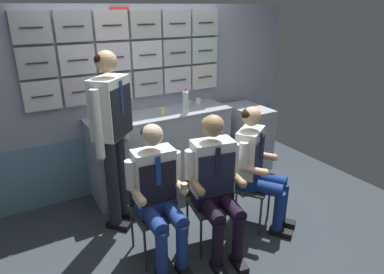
% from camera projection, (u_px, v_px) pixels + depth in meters
% --- Properties ---
extents(ground, '(4.80, 4.80, 0.04)m').
position_uv_depth(ground, '(202.00, 236.00, 3.38)').
color(ground, '#30383E').
extents(galley_bulkhead, '(4.20, 0.14, 2.15)m').
position_uv_depth(galley_bulkhead, '(141.00, 95.00, 4.05)').
color(galley_bulkhead, '#9299AE').
rests_on(galley_bulkhead, ground).
extents(galley_counter, '(1.71, 0.53, 0.96)m').
position_uv_depth(galley_counter, '(162.00, 151.00, 4.12)').
color(galley_counter, '#A5ADB8').
rests_on(galley_counter, ground).
extents(service_trolley, '(0.40, 0.65, 0.89)m').
position_uv_depth(service_trolley, '(247.00, 137.00, 4.58)').
color(service_trolley, black).
rests_on(service_trolley, ground).
extents(folding_chair_left, '(0.42, 0.43, 0.84)m').
position_uv_depth(folding_chair_left, '(152.00, 199.00, 3.03)').
color(folding_chair_left, '#2D2D33').
rests_on(folding_chair_left, ground).
extents(crew_member_left, '(0.49, 0.61, 1.24)m').
position_uv_depth(crew_member_left, '(158.00, 191.00, 2.84)').
color(crew_member_left, black).
rests_on(crew_member_left, ground).
extents(folding_chair_center, '(0.47, 0.47, 0.84)m').
position_uv_depth(folding_chair_center, '(208.00, 190.00, 3.17)').
color(folding_chair_center, '#2D2D33').
rests_on(folding_chair_center, ground).
extents(crew_member_center, '(0.52, 0.67, 1.28)m').
position_uv_depth(crew_member_center, '(216.00, 180.00, 2.96)').
color(crew_member_center, black).
rests_on(crew_member_center, ground).
extents(folding_chair_right, '(0.56, 0.56, 0.84)m').
position_uv_depth(folding_chair_right, '(240.00, 176.00, 3.45)').
color(folding_chair_right, '#2D2D33').
rests_on(folding_chair_right, ground).
extents(crew_member_right, '(0.61, 0.67, 1.25)m').
position_uv_depth(crew_member_right, '(257.00, 163.00, 3.32)').
color(crew_member_right, black).
rests_on(crew_member_right, ground).
extents(crew_member_standing, '(0.44, 0.44, 1.77)m').
position_uv_depth(crew_member_standing, '(112.00, 126.00, 3.18)').
color(crew_member_standing, black).
rests_on(crew_member_standing, ground).
extents(water_bottle_tall, '(0.07, 0.07, 0.29)m').
position_uv_depth(water_bottle_tall, '(186.00, 102.00, 3.87)').
color(water_bottle_tall, silver).
rests_on(water_bottle_tall, galley_counter).
extents(water_bottle_short, '(0.06, 0.06, 0.29)m').
position_uv_depth(water_bottle_short, '(123.00, 107.00, 3.67)').
color(water_bottle_short, silver).
rests_on(water_bottle_short, galley_counter).
extents(paper_cup_tan, '(0.07, 0.07, 0.07)m').
position_uv_depth(paper_cup_tan, '(190.00, 104.00, 4.16)').
color(paper_cup_tan, tan).
rests_on(paper_cup_tan, galley_counter).
extents(paper_cup_blue, '(0.07, 0.07, 0.09)m').
position_uv_depth(paper_cup_blue, '(163.00, 111.00, 3.84)').
color(paper_cup_blue, tan).
rests_on(paper_cup_blue, galley_counter).
extents(espresso_cup_small, '(0.06, 0.06, 0.07)m').
position_uv_depth(espresso_cup_small, '(198.00, 101.00, 4.29)').
color(espresso_cup_small, white).
rests_on(espresso_cup_small, galley_counter).
extents(snack_banana, '(0.17, 0.10, 0.04)m').
position_uv_depth(snack_banana, '(98.00, 118.00, 3.70)').
color(snack_banana, yellow).
rests_on(snack_banana, galley_counter).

